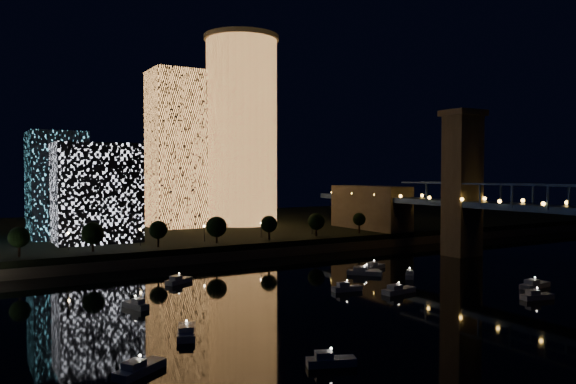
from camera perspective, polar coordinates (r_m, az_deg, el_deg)
name	(u,v)px	position (r m, az deg, el deg)	size (l,w,h in m)	color
ground	(427,309)	(123.58, 13.93, -11.49)	(520.00, 520.00, 0.00)	black
far_bank	(174,230)	(261.17, -11.46, -3.80)	(420.00, 160.00, 5.00)	black
seawall	(251,253)	(189.72, -3.75, -6.25)	(420.00, 6.00, 3.00)	#6B5E4C
tower_cylindrical	(242,130)	(257.62, -4.72, 6.25)	(34.00, 34.00, 85.44)	#ED984B
tower_rectangular	(175,149)	(247.99, -11.36, 4.28)	(21.21, 21.21, 67.49)	#ED984B
midrise_blocks	(35,195)	(208.11, -24.30, -0.29)	(78.07, 46.13, 38.37)	white
motorboats	(346,292)	(133.09, 5.96, -10.11)	(110.49, 76.47, 2.78)	silver
esplanade_trees	(161,230)	(183.25, -12.80, -3.76)	(165.11, 6.99, 8.99)	black
street_lamps	(140,233)	(187.74, -14.77, -4.08)	(132.70, 0.70, 5.65)	black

